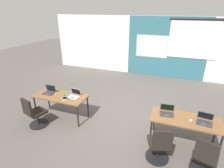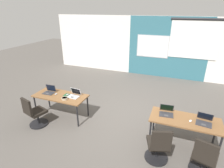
{
  "view_description": "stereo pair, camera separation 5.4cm",
  "coord_description": "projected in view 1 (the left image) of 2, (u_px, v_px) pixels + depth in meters",
  "views": [
    {
      "loc": [
        1.37,
        -4.54,
        3.13
      ],
      "look_at": [
        -0.46,
        0.35,
        0.9
      ],
      "focal_mm": 28.77,
      "sensor_mm": 36.0,
      "label": 1
    },
    {
      "loc": [
        1.42,
        -4.52,
        3.13
      ],
      "look_at": [
        -0.46,
        0.35,
        0.9
      ],
      "focal_mm": 28.77,
      "sensor_mm": 36.0,
      "label": 2
    }
  ],
  "objects": [
    {
      "name": "laptop_near_right_end",
      "position": [
        205.0,
        121.0,
        4.07
      ],
      "size": [
        0.37,
        0.36,
        0.22
      ],
      "rotation": [
        0.0,
        0.0,
        -0.14
      ],
      "color": "#333338",
      "rests_on": "desk_near_right"
    },
    {
      "name": "desk_near_left",
      "position": [
        61.0,
        97.0,
        5.37
      ],
      "size": [
        1.6,
        0.7,
        0.72
      ],
      "color": "brown",
      "rests_on": "ground"
    },
    {
      "name": "mouse_near_left_inner",
      "position": [
        67.0,
        95.0,
        5.34
      ],
      "size": [
        0.08,
        0.11,
        0.03
      ],
      "color": "#B2B2B7",
      "rests_on": "mousepad_near_left_inner"
    },
    {
      "name": "desk_near_right",
      "position": [
        185.0,
        121.0,
        4.24
      ],
      "size": [
        1.6,
        0.7,
        0.72
      ],
      "color": "brown",
      "rests_on": "ground"
    },
    {
      "name": "mouse_near_left_end",
      "position": [
        56.0,
        94.0,
        5.38
      ],
      "size": [
        0.06,
        0.1,
        0.03
      ],
      "color": "#B2B2B7",
      "rests_on": "desk_near_left"
    },
    {
      "name": "chair_near_right_inner",
      "position": [
        159.0,
        147.0,
        3.86
      ],
      "size": [
        0.55,
        0.61,
        0.92
      ],
      "rotation": [
        0.0,
        0.0,
        3.46
      ],
      "color": "black",
      "rests_on": "ground"
    },
    {
      "name": "laptop_near_right_inner",
      "position": [
        167.0,
        112.0,
        4.42
      ],
      "size": [
        0.36,
        0.34,
        0.22
      ],
      "rotation": [
        0.0,
        0.0,
        0.09
      ],
      "color": "#333338",
      "rests_on": "desk_near_right"
    },
    {
      "name": "laptop_near_left_inner",
      "position": [
        74.0,
        95.0,
        5.27
      ],
      "size": [
        0.35,
        0.32,
        0.23
      ],
      "rotation": [
        0.0,
        0.0,
        -0.07
      ],
      "color": "silver",
      "rests_on": "desk_near_left"
    },
    {
      "name": "ground_plane",
      "position": [
        122.0,
        117.0,
        5.58
      ],
      "size": [
        24.0,
        24.0,
        0.0
      ],
      "color": "#56514C"
    },
    {
      "name": "snack_bowl",
      "position": [
        65.0,
        99.0,
        5.09
      ],
      "size": [
        0.18,
        0.18,
        0.06
      ],
      "color": "tan",
      "rests_on": "desk_near_left"
    },
    {
      "name": "back_wall_assembly",
      "position": [
        150.0,
        47.0,
        8.63
      ],
      "size": [
        10.0,
        0.27,
        2.8
      ],
      "color": "silver",
      "rests_on": "ground"
    },
    {
      "name": "laptop_near_left_end",
      "position": [
        49.0,
        91.0,
        5.48
      ],
      "size": [
        0.34,
        0.28,
        0.24
      ],
      "rotation": [
        0.0,
        0.0,
        0.04
      ],
      "color": "#333338",
      "rests_on": "desk_near_left"
    },
    {
      "name": "mousepad_near_left_inner",
      "position": [
        68.0,
        95.0,
        5.35
      ],
      "size": [
        0.22,
        0.19,
        0.0
      ],
      "color": "#23512D",
      "rests_on": "desk_near_left"
    },
    {
      "name": "mouse_near_right_end",
      "position": [
        191.0,
        120.0,
        4.13
      ],
      "size": [
        0.09,
        0.11,
        0.03
      ],
      "color": "silver",
      "rests_on": "desk_near_right"
    },
    {
      "name": "chair_near_left_end",
      "position": [
        35.0,
        115.0,
        5.01
      ],
      "size": [
        0.54,
        0.6,
        0.92
      ],
      "rotation": [
        0.0,
        0.0,
        2.86
      ],
      "color": "black",
      "rests_on": "ground"
    },
    {
      "name": "chair_near_right_end",
      "position": [
        205.0,
        159.0,
        3.54
      ],
      "size": [
        0.54,
        0.6,
        0.92
      ],
      "rotation": [
        0.0,
        0.0,
        2.86
      ],
      "color": "black",
      "rests_on": "ground"
    }
  ]
}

